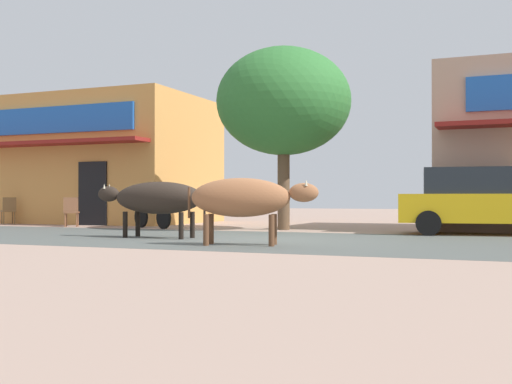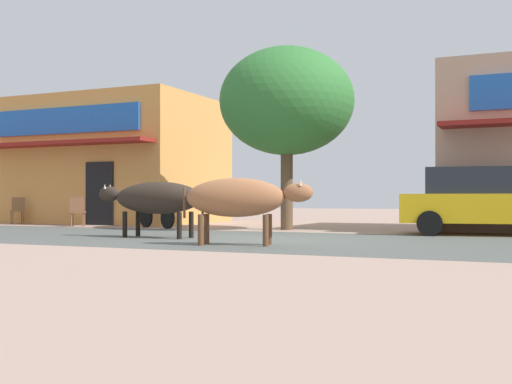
{
  "view_description": "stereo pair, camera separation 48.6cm",
  "coord_description": "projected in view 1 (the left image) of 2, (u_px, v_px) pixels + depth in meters",
  "views": [
    {
      "loc": [
        5.07,
        -12.79,
        0.9
      ],
      "look_at": [
        -0.72,
        1.41,
        1.04
      ],
      "focal_mm": 44.9,
      "sensor_mm": 36.0,
      "label": 1
    },
    {
      "loc": [
        5.51,
        -12.6,
        0.9
      ],
      "look_at": [
        -0.72,
        1.41,
        1.04
      ],
      "focal_mm": 44.9,
      "sensor_mm": 36.0,
      "label": 2
    }
  ],
  "objects": [
    {
      "name": "cafe_chair_by_doorway",
      "position": [
        9.0,
        209.0,
        21.88
      ],
      "size": [
        0.61,
        0.61,
        0.92
      ],
      "color": "brown",
      "rests_on": "ground"
    },
    {
      "name": "ground",
      "position": [
        262.0,
        240.0,
        13.74
      ],
      "size": [
        80.0,
        80.0,
        0.0
      ],
      "primitive_type": "plane",
      "color": "tan"
    },
    {
      "name": "parked_hatchback_car",
      "position": [
        479.0,
        200.0,
        15.75
      ],
      "size": [
        4.22,
        2.33,
        1.64
      ],
      "color": "gold",
      "rests_on": "ground"
    },
    {
      "name": "cow_far_dark",
      "position": [
        244.0,
        198.0,
        12.18
      ],
      "size": [
        2.48,
        1.12,
        1.28
      ],
      "color": "#99603C",
      "rests_on": "ground"
    },
    {
      "name": "storefront_left_cafe",
      "position": [
        104.0,
        161.0,
        24.0
      ],
      "size": [
        7.52,
        6.08,
        4.55
      ],
      "color": "#D18F47",
      "rests_on": "ground"
    },
    {
      "name": "cow_near_brown",
      "position": [
        156.0,
        198.0,
        14.43
      ],
      "size": [
        2.83,
        0.76,
        1.27
      ],
      "color": "#2E241D",
      "rests_on": "ground"
    },
    {
      "name": "cafe_chair_near_tree",
      "position": [
        71.0,
        210.0,
        19.9
      ],
      "size": [
        0.6,
        0.6,
        0.92
      ],
      "color": "brown",
      "rests_on": "ground"
    },
    {
      "name": "roadside_tree",
      "position": [
        284.0,
        102.0,
        18.12
      ],
      "size": [
        3.82,
        3.82,
        5.17
      ],
      "color": "brown",
      "rests_on": "ground"
    },
    {
      "name": "parked_motorcycle",
      "position": [
        153.0,
        212.0,
        18.99
      ],
      "size": [
        1.71,
        0.88,
        1.07
      ],
      "color": "black",
      "rests_on": "ground"
    },
    {
      "name": "asphalt_road",
      "position": [
        262.0,
        240.0,
        13.74
      ],
      "size": [
        72.0,
        6.21,
        0.0
      ],
      "primitive_type": "cube",
      "color": "#515551",
      "rests_on": "ground"
    }
  ]
}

